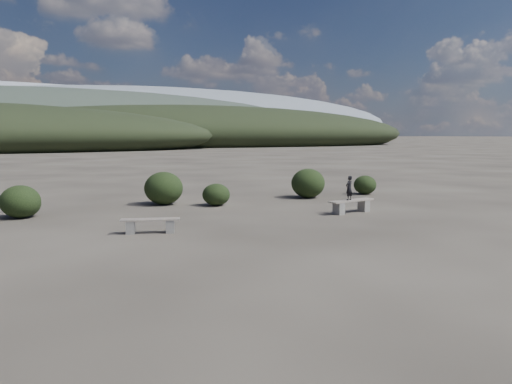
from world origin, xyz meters
name	(u,v)px	position (x,y,z in m)	size (l,w,h in m)	color
ground	(303,250)	(0.00, 0.00, 0.00)	(1200.00, 1200.00, 0.00)	#2E2A24
bench_left	(150,224)	(-3.05, 3.75, 0.26)	(1.77, 0.86, 0.43)	gray
bench_right	(351,205)	(4.67, 4.45, 0.30)	(2.01, 0.75, 0.49)	gray
seated_person	(349,188)	(4.52, 4.42, 0.95)	(0.33, 0.22, 0.91)	black
shrub_a	(23,204)	(-6.49, 8.45, 0.49)	(1.20, 1.20, 0.98)	black
shrub_b	(164,188)	(-1.15, 9.60, 0.69)	(1.61, 1.61, 1.38)	black
shrub_c	(216,195)	(0.73, 8.38, 0.46)	(1.14, 1.14, 0.91)	black
shrub_d	(308,183)	(5.48, 9.01, 0.68)	(1.55, 1.55, 1.36)	black
shrub_e	(365,185)	(8.76, 9.06, 0.46)	(1.11, 1.11, 0.92)	black
shrub_f	(20,202)	(-6.58, 8.39, 0.58)	(1.37, 1.37, 1.16)	black
mountain_ridges	(22,122)	(-7.48, 339.06, 10.84)	(500.00, 400.00, 56.00)	black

